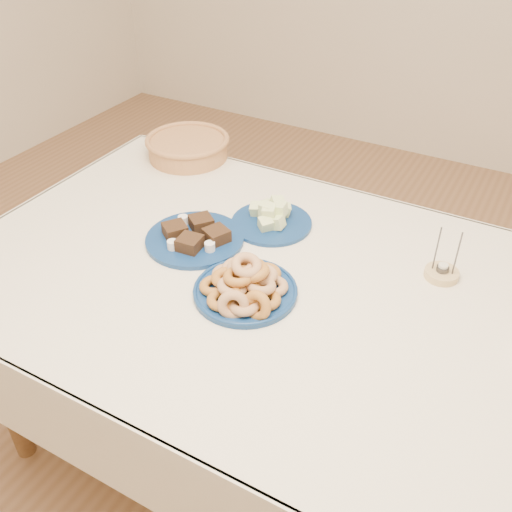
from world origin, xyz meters
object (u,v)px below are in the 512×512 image
(donut_platter, at_px, (245,286))
(candle_holder, at_px, (442,273))
(dining_table, at_px, (265,307))
(brownie_plate, at_px, (195,237))
(melon_plate, at_px, (272,217))
(wicker_basket, at_px, (188,146))

(donut_platter, bearing_deg, candle_holder, 37.39)
(candle_holder, bearing_deg, dining_table, -151.01)
(candle_holder, bearing_deg, brownie_plate, -164.85)
(donut_platter, relative_size, melon_plate, 1.19)
(dining_table, xyz_separation_m, donut_platter, (-0.01, -0.09, 0.14))
(donut_platter, height_order, wicker_basket, donut_platter)
(donut_platter, xyz_separation_m, melon_plate, (-0.10, 0.33, -0.01))
(melon_plate, distance_m, brownie_plate, 0.24)
(donut_platter, relative_size, brownie_plate, 0.97)
(donut_platter, relative_size, candle_holder, 2.28)
(dining_table, bearing_deg, brownie_plate, 169.66)
(brownie_plate, bearing_deg, candle_holder, 15.15)
(candle_holder, bearing_deg, wicker_basket, 165.39)
(donut_platter, xyz_separation_m, candle_holder, (0.41, 0.32, -0.02))
(melon_plate, bearing_deg, wicker_basket, 152.76)
(melon_plate, xyz_separation_m, brownie_plate, (-0.15, -0.19, -0.01))
(brownie_plate, relative_size, wicker_basket, 0.93)
(brownie_plate, bearing_deg, donut_platter, -29.26)
(dining_table, relative_size, donut_platter, 5.01)
(wicker_basket, bearing_deg, donut_platter, -45.20)
(melon_plate, xyz_separation_m, candle_holder, (0.51, -0.01, -0.01))
(donut_platter, bearing_deg, dining_table, 85.05)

